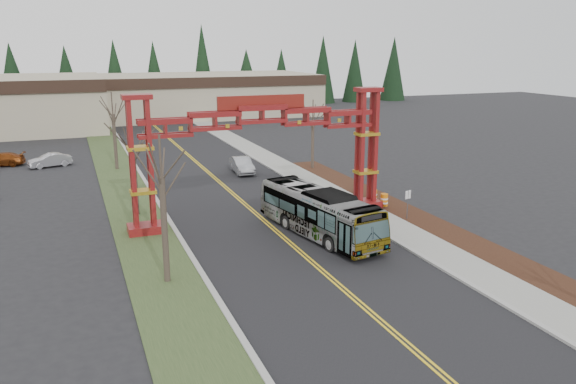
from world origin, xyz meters
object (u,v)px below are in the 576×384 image
gateway_arch (262,135)px  bare_tree_median_mid (133,151)px  parked_car_mid_a (0,160)px  barrel_mid (373,196)px  bare_tree_median_near (162,178)px  bare_tree_median_far (113,115)px  silver_sedan (242,165)px  parked_car_far_a (50,160)px  transit_bus (319,213)px  bare_tree_right_far (313,120)px  barrel_north (359,191)px  street_sign (408,199)px  barrel_south (384,201)px  retail_building_east (202,95)px

gateway_arch → bare_tree_median_mid: bearing=151.6°
parked_car_mid_a → barrel_mid: (28.08, -25.70, -0.13)m
bare_tree_median_near → bare_tree_median_far: 29.05m
silver_sedan → bare_tree_median_near: bearing=-111.9°
parked_car_far_a → bare_tree_median_far: bearing=43.1°
transit_bus → barrel_mid: bearing=27.4°
barrel_mid → bare_tree_right_far: bearing=87.0°
parked_car_far_a → barrel_north: bearing=32.1°
gateway_arch → street_sign: bearing=-21.7°
barrel_south → barrel_north: barrel_south is taller
gateway_arch → street_sign: gateway_arch is taller
retail_building_east → parked_car_far_a: bearing=-122.8°
bare_tree_median_near → barrel_south: bearing=24.4°
transit_bus → parked_car_far_a: (-16.37, 28.88, -0.84)m
parked_car_mid_a → bare_tree_median_mid: (10.76, -22.39, 3.97)m
barrel_south → barrel_mid: (-0.16, 1.35, 0.01)m
parked_car_mid_a → bare_tree_median_near: bare_tree_median_near is taller
parked_car_far_a → barrel_mid: bearing=29.4°
silver_sedan → barrel_mid: bearing=-62.1°
parked_car_mid_a → barrel_mid: parked_car_mid_a is taller
parked_car_mid_a → bare_tree_median_near: 36.93m
parked_car_far_a → bare_tree_median_near: bearing=-5.0°
retail_building_east → bare_tree_median_near: bearing=-104.4°
bare_tree_median_far → bare_tree_median_near: bearing=-90.0°
street_sign → barrel_south: street_sign is taller
silver_sedan → parked_car_far_a: (-17.11, 9.59, -0.07)m
bare_tree_median_near → transit_bus: bearing=20.8°
retail_building_east → silver_sedan: (-7.01, -47.04, -2.77)m
retail_building_east → bare_tree_right_far: (0.00, -47.77, 1.28)m
parked_car_mid_a → parked_car_far_a: bearing=73.4°
bare_tree_median_mid → bare_tree_right_far: (18.00, 9.86, 0.16)m
silver_sedan → parked_car_mid_a: bearing=155.0°
retail_building_east → bare_tree_right_far: size_ratio=5.62×
transit_bus → barrel_north: size_ratio=11.43×
parked_car_far_a → barrel_north: (23.34, -21.32, -0.20)m
gateway_arch → bare_tree_median_far: size_ratio=2.42×
street_sign → gateway_arch: bearing=158.3°
parked_car_mid_a → barrel_north: bearing=58.8°
bare_tree_median_near → bare_tree_median_mid: bare_tree_median_near is taller
retail_building_east → parked_car_mid_a: size_ratio=8.26×
gateway_arch → street_sign: (9.30, -3.70, -4.46)m
bare_tree_median_near → barrel_mid: bearing=28.2°
silver_sedan → bare_tree_median_near: (-10.99, -23.19, 4.77)m
parked_car_mid_a → street_sign: size_ratio=2.17×
bare_tree_median_near → barrel_north: size_ratio=8.06×
transit_bus → bare_tree_right_far: bare_tree_right_far is taller
retail_building_east → bare_tree_median_far: (-18.00, -41.18, 1.85)m
transit_bus → barrel_south: size_ratio=10.30×
bare_tree_median_mid → retail_building_east: bearing=72.7°
bare_tree_median_far → bare_tree_right_far: bare_tree_median_far is taller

